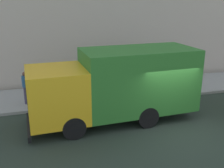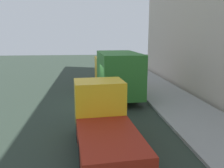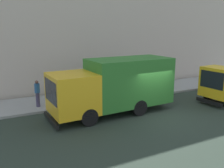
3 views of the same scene
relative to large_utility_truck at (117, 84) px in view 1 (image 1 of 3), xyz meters
name	(u,v)px [view 1 (image 1 of 3)]	position (x,y,z in m)	size (l,w,h in m)	color
ground	(170,125)	(-1.15, -2.08, -1.74)	(80.00, 80.00, 0.00)	#29352B
sidewalk	(132,90)	(3.63, -2.08, -1.66)	(3.58, 30.00, 0.15)	#969895
large_utility_truck	(117,84)	(0.00, 0.00, 0.00)	(2.81, 7.52, 3.23)	gold
pedestrian_walking	(26,87)	(2.82, 3.98, -0.69)	(0.43, 0.43, 1.69)	#403956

